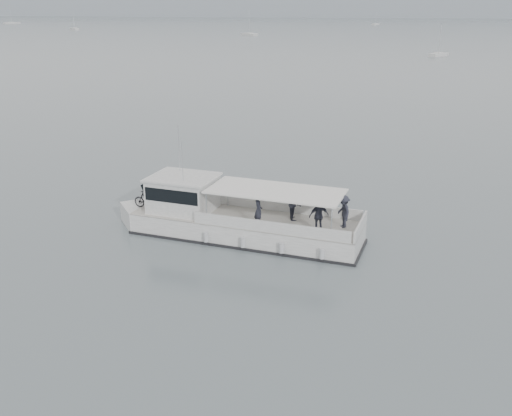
# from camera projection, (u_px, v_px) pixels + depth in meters

# --- Properties ---
(ground) EXTENTS (1400.00, 1400.00, 0.00)m
(ground) POSITION_uv_depth(u_px,v_px,m) (362.00, 271.00, 24.74)
(ground) COLOR slate
(ground) RESTS_ON ground
(headland) EXTENTS (1400.00, 90.00, 28.00)m
(headland) POSITION_uv_depth(u_px,v_px,m) (401.00, 2.00, 532.76)
(headland) COLOR #939EA8
(headland) RESTS_ON ground
(tour_boat) EXTENTS (13.04, 4.43, 5.43)m
(tour_boat) POSITION_uv_depth(u_px,v_px,m) (225.00, 218.00, 28.38)
(tour_boat) COLOR white
(tour_boat) RESTS_ON ground
(moored_fleet) EXTENTS (403.33, 298.14, 11.37)m
(moored_fleet) POSITION_uv_depth(u_px,v_px,m) (201.00, 35.00, 211.97)
(moored_fleet) COLOR white
(moored_fleet) RESTS_ON ground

